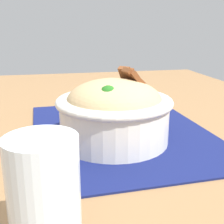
% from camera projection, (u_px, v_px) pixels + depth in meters
% --- Properties ---
extents(table, '(1.39, 0.97, 0.76)m').
position_uv_depth(table, '(109.00, 167.00, 0.55)').
color(table, olive).
rests_on(table, ground_plane).
extents(placemat, '(0.41, 0.32, 0.00)m').
position_uv_depth(placemat, '(120.00, 131.00, 0.54)').
color(placemat, '#11194C').
rests_on(placemat, table).
extents(bowl, '(0.19, 0.19, 0.12)m').
position_uv_depth(bowl, '(112.00, 111.00, 0.48)').
color(bowl, silver).
rests_on(bowl, placemat).
extents(fork, '(0.04, 0.13, 0.00)m').
position_uv_depth(fork, '(101.00, 113.00, 0.64)').
color(fork, beige).
rests_on(fork, placemat).
extents(drinking_glass, '(0.06, 0.06, 0.10)m').
position_uv_depth(drinking_glass, '(45.00, 203.00, 0.25)').
color(drinking_glass, silver).
rests_on(drinking_glass, table).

